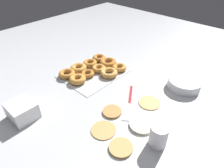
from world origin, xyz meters
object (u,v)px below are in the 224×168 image
Objects in this scene: pancake_3 at (104,130)px; container_stack at (22,111)px; pancake_4 at (121,148)px; pancake_2 at (149,102)px; donut_tray at (94,69)px; paper_cup at (159,136)px; pancake_1 at (112,112)px; spatula at (129,107)px; batter_bowl at (184,83)px; pancake_0 at (142,125)px.

container_stack is at bearing -59.83° from pancake_3.
pancake_4 is (0.02, 0.12, 0.00)m from pancake_3.
donut_tray is (-0.02, -0.45, 0.01)m from pancake_2.
donut_tray reaches higher than pancake_4.
paper_cup reaches higher than container_stack.
spatula is at bearing 153.63° from pancake_1.
paper_cup reaches higher than batter_bowl.
spatula is at bearing -29.28° from pancake_2.
container_stack is 0.50× the size of spatula.
paper_cup is (0.20, 0.17, 0.05)m from pancake_2.
pancake_2 is 0.33m from pancake_4.
pancake_0 is at bearing 141.55° from pancake_3.
spatula is (-0.20, -0.01, -0.00)m from pancake_3.
pancake_4 is at bearing 80.07° from pancake_3.
batter_bowl is at bearing 159.41° from pancake_1.
batter_bowl is (-0.26, 0.07, 0.02)m from pancake_2.
pancake_3 is at bearing 120.17° from container_stack.
paper_cup is at bearing 33.07° from spatula.
pancake_2 is 0.64m from container_stack.
spatula is at bearing -149.20° from pancake_4.
spatula is (0.10, -0.06, -0.00)m from pancake_2.
pancake_1 is 0.09m from spatula.
pancake_1 is (0.03, -0.16, -0.00)m from pancake_0.
batter_bowl is 0.89m from container_stack.
container_stack reaches higher than spatula.
pancake_1 is 0.24× the size of donut_tray.
pancake_3 is at bearing -99.93° from pancake_4.
pancake_0 is 1.02× the size of pancake_3.
donut_tray is (-0.32, -0.40, 0.01)m from pancake_3.
batter_bowl is at bearing 148.59° from container_stack.
paper_cup is (0.01, 0.27, 0.05)m from pancake_1.
batter_bowl is 1.48× the size of container_stack.
spatula is (0.36, -0.12, -0.02)m from batter_bowl.
pancake_1 is 0.40m from donut_tray.
spatula is (-0.06, -0.12, -0.00)m from pancake_0.
donut_tray is 3.83× the size of paper_cup.
pancake_2 is 0.60× the size of batter_bowl.
pancake_0 is 1.16× the size of pancake_4.
batter_bowl is at bearing 114.76° from donut_tray.
pancake_1 is at bearing -127.90° from pancake_4.
pancake_3 is 0.25m from paper_cup.
pancake_4 is at bearing -38.78° from paper_cup.
batter_bowl is 1.86× the size of paper_cup.
pancake_0 is 1.01× the size of pancake_2.
container_stack is (0.52, 0.05, 0.02)m from donut_tray.
batter_bowl reaches higher than pancake_0.
batter_bowl is (-0.44, 0.17, 0.02)m from pancake_1.
paper_cup is 0.40× the size of spatula.
batter_bowl reaches higher than donut_tray.
paper_cup reaches higher than pancake_0.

